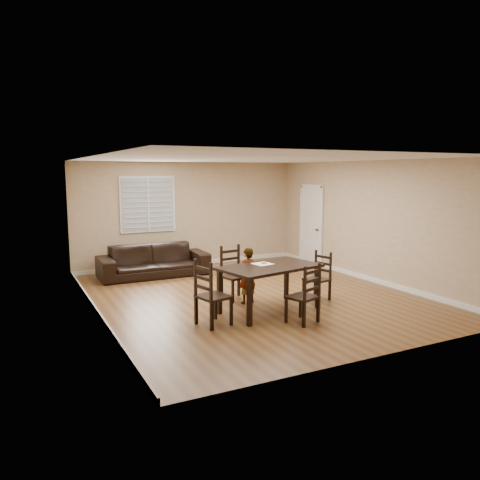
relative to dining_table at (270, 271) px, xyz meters
name	(u,v)px	position (x,y,z in m)	size (l,w,h in m)	color
ground	(252,296)	(0.21, 1.06, -0.73)	(7.00, 7.00, 0.00)	brown
room	(250,205)	(0.25, 1.24, 1.07)	(6.04, 7.04, 2.72)	tan
dining_table	(270,271)	(0.00, 0.00, 0.00)	(1.91, 1.30, 0.82)	black
chair_near	(232,274)	(-0.21, 1.09, -0.26)	(0.53, 0.50, 1.04)	black
chair_far	(308,297)	(0.19, -0.90, -0.28)	(0.56, 0.54, 0.99)	black
chair_left	(207,296)	(-1.31, -0.26, -0.25)	(0.55, 0.58, 1.08)	black
chair_right	(321,277)	(1.29, 0.26, -0.31)	(0.48, 0.50, 0.93)	black
child	(247,276)	(-0.12, 0.62, -0.21)	(0.38, 0.25, 1.06)	gray
napkin	(263,264)	(-0.04, 0.19, 0.09)	(0.31, 0.31, 0.00)	beige
donut	(264,262)	(-0.02, 0.20, 0.11)	(0.11, 0.11, 0.04)	#C28E45
sofa	(154,261)	(-1.02, 3.66, -0.36)	(2.55, 1.00, 0.74)	black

